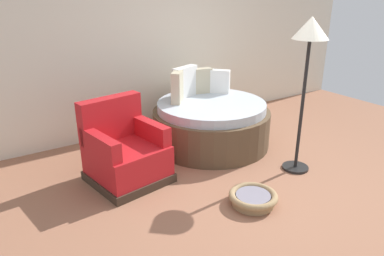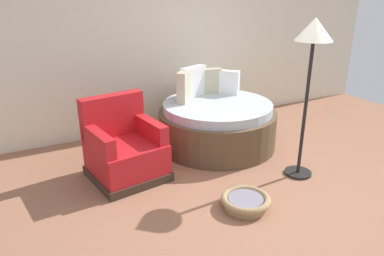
# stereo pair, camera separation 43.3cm
# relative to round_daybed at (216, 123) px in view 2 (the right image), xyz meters

# --- Properties ---
(ground_plane) EXTENTS (8.00, 8.00, 0.02)m
(ground_plane) POSITION_rel_round_daybed_xyz_m (-0.25, -1.33, -0.34)
(ground_plane) COLOR #936047
(back_wall) EXTENTS (8.00, 0.12, 2.96)m
(back_wall) POSITION_rel_round_daybed_xyz_m (-0.25, 1.09, 1.15)
(back_wall) COLOR silver
(back_wall) RESTS_ON ground_plane
(round_daybed) EXTENTS (1.63, 1.63, 1.06)m
(round_daybed) POSITION_rel_round_daybed_xyz_m (0.00, 0.00, 0.00)
(round_daybed) COLOR brown
(round_daybed) RESTS_ON ground_plane
(red_armchair) EXTENTS (0.91, 0.91, 0.94)m
(red_armchair) POSITION_rel_round_daybed_xyz_m (-1.43, -0.30, 0.00)
(red_armchair) COLOR #38281E
(red_armchair) RESTS_ON ground_plane
(pet_basket) EXTENTS (0.51, 0.51, 0.13)m
(pet_basket) POSITION_rel_round_daybed_xyz_m (-0.55, -1.52, -0.25)
(pet_basket) COLOR #9E7F56
(pet_basket) RESTS_ON ground_plane
(floor_lamp) EXTENTS (0.40, 0.40, 1.82)m
(floor_lamp) POSITION_rel_round_daybed_xyz_m (0.43, -1.21, 1.20)
(floor_lamp) COLOR black
(floor_lamp) RESTS_ON ground_plane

